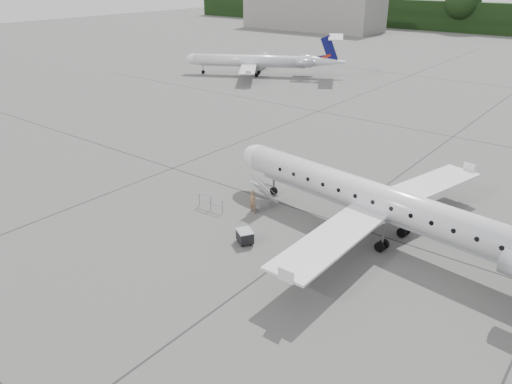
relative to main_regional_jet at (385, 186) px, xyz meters
The scene contains 8 objects.
ground 8.57m from the main_regional_jet, 87.78° to the right, with size 320.00×320.00×0.00m, color #565654.
terminal_building 123.75m from the main_regional_jet, 124.28° to the left, with size 40.00×14.00×10.00m, color gray.
main_regional_jet is the anchor object (origin of this frame).
airstair 9.07m from the main_regional_jet, behind, with size 0.85×2.13×2.28m, color silver, non-canonical shape.
passenger 9.51m from the main_regional_jet, 165.71° to the right, with size 0.62×0.41×1.70m, color brown.
safety_railing 12.52m from the main_regional_jet, 161.92° to the right, with size 2.20×0.08×1.00m, color gray, non-canonical shape.
baggage_cart 9.38m from the main_regional_jet, 137.12° to the right, with size 1.09×0.88×0.95m, color black, non-canonical shape.
bg_regional_left 55.59m from the main_regional_jet, 137.06° to the left, with size 25.03×18.02×6.57m, color silver, non-canonical shape.
Camera 1 is at (11.01, -19.80, 16.08)m, focal length 35.00 mm.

